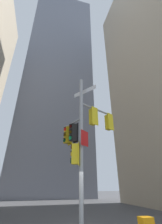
{
  "coord_description": "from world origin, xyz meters",
  "views": [
    {
      "loc": [
        -2.01,
        -7.56,
        1.88
      ],
      "look_at": [
        -0.02,
        -0.02,
        5.69
      ],
      "focal_mm": 24.4,
      "sensor_mm": 36.0,
      "label": 1
    }
  ],
  "objects": [
    {
      "name": "signal_pole_assembly",
      "position": [
        0.27,
        0.47,
        4.55
      ],
      "size": [
        3.21,
        2.14,
        7.97
      ],
      "color": "#9EA0A3",
      "rests_on": "ground"
    },
    {
      "name": "building_mid_block",
      "position": [
        0.28,
        26.73,
        27.0
      ],
      "size": [
        15.24,
        15.24,
        53.99
      ],
      "primitive_type": "cube",
      "color": "slate",
      "rests_on": "ground"
    }
  ]
}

